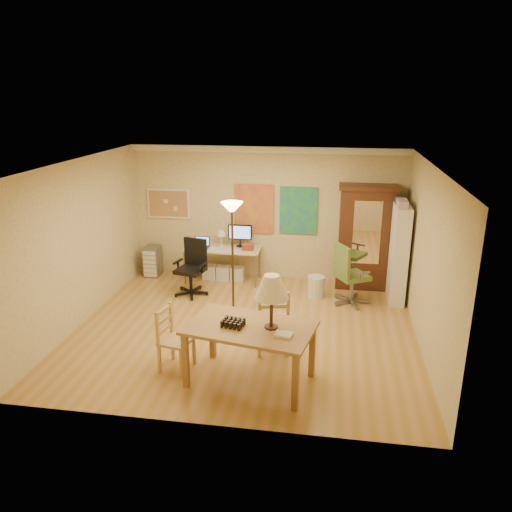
% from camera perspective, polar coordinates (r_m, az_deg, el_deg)
% --- Properties ---
extents(floor, '(5.50, 5.50, 0.00)m').
position_cam_1_polar(floor, '(8.29, -1.25, -8.35)').
color(floor, '#A6803B').
rests_on(floor, ground).
extents(crown_molding, '(5.50, 0.08, 0.12)m').
position_cam_1_polar(crown_molding, '(9.89, 1.22, 12.07)').
color(crown_molding, white).
rests_on(crown_molding, floor).
extents(corkboard, '(0.90, 0.04, 0.62)m').
position_cam_1_polar(corkboard, '(10.56, -9.96, 5.93)').
color(corkboard, tan).
rests_on(corkboard, floor).
extents(art_panel_left, '(0.80, 0.04, 1.00)m').
position_cam_1_polar(art_panel_left, '(10.14, -0.22, 5.40)').
color(art_panel_left, gold).
rests_on(art_panel_left, floor).
extents(art_panel_right, '(0.75, 0.04, 0.95)m').
position_cam_1_polar(art_panel_right, '(10.04, 4.88, 5.20)').
color(art_panel_right, '#236B8D').
rests_on(art_panel_right, floor).
extents(dining_table, '(1.80, 1.28, 1.54)m').
position_cam_1_polar(dining_table, '(6.46, 0.19, -6.84)').
color(dining_table, brown).
rests_on(dining_table, floor).
extents(ladder_chair_back, '(0.56, 0.55, 1.02)m').
position_cam_1_polar(ladder_chair_back, '(7.42, 1.91, -7.60)').
color(ladder_chair_back, tan).
rests_on(ladder_chair_back, floor).
extents(ladder_chair_left, '(0.48, 0.49, 0.91)m').
position_cam_1_polar(ladder_chair_left, '(7.12, -9.33, -9.51)').
color(ladder_chair_left, tan).
rests_on(ladder_chair_left, floor).
extents(torchiere_lamp, '(0.37, 0.37, 2.01)m').
position_cam_1_polar(torchiere_lamp, '(8.21, -2.75, 3.44)').
color(torchiere_lamp, '#3E2A18').
rests_on(torchiere_lamp, floor).
extents(computer_desk, '(1.54, 0.67, 1.16)m').
position_cam_1_polar(computer_desk, '(10.22, -3.62, -0.49)').
color(computer_desk, beige).
rests_on(computer_desk, floor).
extents(office_chair_black, '(0.66, 0.66, 1.07)m').
position_cam_1_polar(office_chair_black, '(9.62, -7.35, -2.73)').
color(office_chair_black, black).
rests_on(office_chair_black, floor).
extents(office_chair_green, '(0.71, 0.71, 1.14)m').
position_cam_1_polar(office_chair_green, '(9.28, 10.66, -3.59)').
color(office_chair_green, slate).
rests_on(office_chair_green, floor).
extents(drawer_cart, '(0.32, 0.38, 0.63)m').
position_cam_1_polar(drawer_cart, '(10.72, -11.73, -0.57)').
color(drawer_cart, slate).
rests_on(drawer_cart, floor).
extents(armoire, '(1.11, 0.53, 2.04)m').
position_cam_1_polar(armoire, '(9.95, 12.36, 1.37)').
color(armoire, '#3B1F10').
rests_on(armoire, floor).
extents(bookshelf, '(0.27, 0.72, 1.80)m').
position_cam_1_polar(bookshelf, '(9.41, 15.98, 0.14)').
color(bookshelf, white).
rests_on(bookshelf, floor).
extents(wastebin, '(0.33, 0.33, 0.41)m').
position_cam_1_polar(wastebin, '(9.51, 6.85, -3.49)').
color(wastebin, silver).
rests_on(wastebin, floor).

